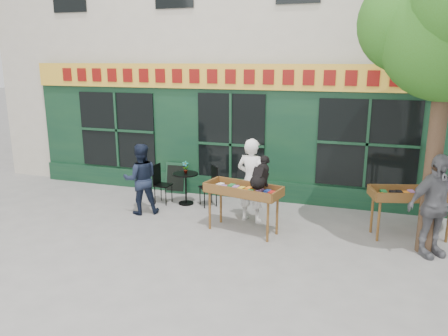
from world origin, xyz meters
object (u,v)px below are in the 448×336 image
at_px(man_right, 434,206).
at_px(bistro_table, 186,182).
at_px(woman, 251,180).
at_px(man_left, 141,179).
at_px(book_cart_right, 411,197).
at_px(book_cart_center, 243,193).
at_px(dog, 260,172).

relative_size(man_right, bistro_table, 2.43).
height_order(woman, man_right, man_right).
relative_size(woman, man_left, 1.13).
bearing_deg(book_cart_right, book_cart_center, 177.43).
height_order(book_cart_right, man_right, man_right).
xyz_separation_m(book_cart_center, man_right, (3.45, -0.03, 0.10)).
xyz_separation_m(dog, bistro_table, (-2.12, 1.31, -0.75)).
height_order(book_cart_right, man_left, man_left).
bearing_deg(book_cart_center, man_right, 12.06).
relative_size(book_cart_center, woman, 0.88).
bearing_deg(woman, man_right, -178.59).
distance_m(dog, bistro_table, 2.60).
distance_m(book_cart_center, bistro_table, 2.19).
relative_size(dog, woman, 0.33).
bearing_deg(book_cart_center, woman, 102.47).
height_order(dog, bistro_table, dog).
xyz_separation_m(book_cart_center, woman, (0.00, 0.65, 0.08)).
bearing_deg(man_left, man_right, 144.83).
xyz_separation_m(dog, man_left, (-2.82, 0.41, -0.49)).
distance_m(book_cart_center, dog, 0.59).
bearing_deg(book_cart_right, man_left, 168.24).
height_order(woman, bistro_table, woman).
bearing_deg(man_left, book_cart_center, 140.31).
distance_m(book_cart_center, woman, 0.66).
bearing_deg(man_right, woman, 133.43).
height_order(dog, woman, woman).
height_order(dog, man_left, man_left).
height_order(book_cart_center, bistro_table, book_cart_center).
xyz_separation_m(woman, man_right, (3.45, -0.68, 0.02)).
height_order(dog, book_cart_right, dog).
distance_m(man_right, man_left, 5.94).
xyz_separation_m(man_right, bistro_table, (-5.23, 1.28, -0.38)).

